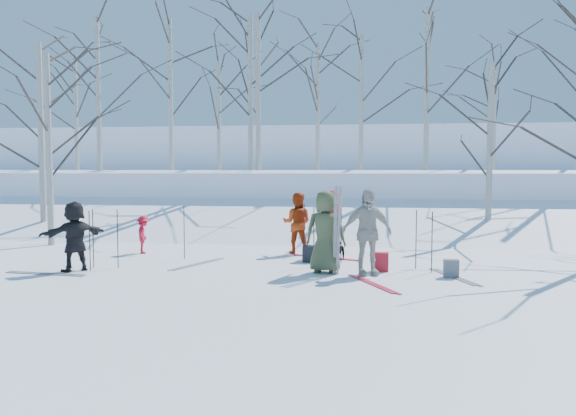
# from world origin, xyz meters

# --- Properties ---
(ground) EXTENTS (120.00, 120.00, 0.00)m
(ground) POSITION_xyz_m (0.00, 0.00, 0.00)
(ground) COLOR white
(ground) RESTS_ON ground
(snow_ramp) EXTENTS (70.00, 9.49, 4.12)m
(snow_ramp) POSITION_xyz_m (0.00, 7.00, 0.15)
(snow_ramp) COLOR white
(snow_ramp) RESTS_ON ground
(snow_plateau) EXTENTS (70.00, 18.00, 2.20)m
(snow_plateau) POSITION_xyz_m (0.00, 17.00, 1.00)
(snow_plateau) COLOR white
(snow_plateau) RESTS_ON ground
(far_hill) EXTENTS (90.00, 30.00, 6.00)m
(far_hill) POSITION_xyz_m (0.00, 38.00, 2.00)
(far_hill) COLOR white
(far_hill) RESTS_ON ground
(skier_olive_center) EXTENTS (0.92, 0.64, 1.80)m
(skier_olive_center) POSITION_xyz_m (1.02, -0.02, 0.90)
(skier_olive_center) COLOR #3E482B
(skier_olive_center) RESTS_ON ground
(skier_red_north) EXTENTS (0.75, 0.68, 1.71)m
(skier_red_north) POSITION_xyz_m (1.02, 2.25, 0.86)
(skier_red_north) COLOR red
(skier_red_north) RESTS_ON ground
(skier_redor_behind) EXTENTS (0.82, 0.65, 1.63)m
(skier_redor_behind) POSITION_xyz_m (0.09, 2.69, 0.82)
(skier_redor_behind) COLOR #AF350D
(skier_redor_behind) RESTS_ON ground
(skier_red_seated) EXTENTS (0.56, 0.74, 1.01)m
(skier_red_seated) POSITION_xyz_m (-3.98, 2.13, 0.50)
(skier_red_seated) COLOR red
(skier_red_seated) RESTS_ON ground
(skier_cream_east) EXTENTS (1.17, 0.75, 1.84)m
(skier_cream_east) POSITION_xyz_m (1.91, -0.16, 0.92)
(skier_cream_east) COLOR beige
(skier_cream_east) RESTS_ON ground
(skier_grey_west) EXTENTS (1.30, 1.38, 1.55)m
(skier_grey_west) POSITION_xyz_m (-4.49, -0.53, 0.78)
(skier_grey_west) COLOR black
(skier_grey_west) RESTS_ON ground
(dog) EXTENTS (0.45, 0.58, 0.45)m
(dog) POSITION_xyz_m (1.30, 1.97, 0.22)
(dog) COLOR black
(dog) RESTS_ON ground
(upright_ski_left) EXTENTS (0.10, 0.17, 1.90)m
(upright_ski_left) POSITION_xyz_m (1.24, -0.24, 0.95)
(upright_ski_left) COLOR silver
(upright_ski_left) RESTS_ON ground
(upright_ski_right) EXTENTS (0.15, 0.23, 1.89)m
(upright_ski_right) POSITION_xyz_m (1.32, -0.28, 0.95)
(upright_ski_right) COLOR silver
(upright_ski_right) RESTS_ON ground
(ski_pair_a) EXTENTS (1.40, 2.03, 0.02)m
(ski_pair_a) POSITION_xyz_m (3.72, -0.18, 0.01)
(ski_pair_a) COLOR silver
(ski_pair_a) RESTS_ON ground
(ski_pair_b) EXTENTS (1.47, 2.03, 0.02)m
(ski_pair_b) POSITION_xyz_m (-2.05, 0.63, 0.01)
(ski_pair_b) COLOR silver
(ski_pair_b) RESTS_ON ground
(ski_pair_c) EXTENTS (1.70, 2.06, 0.02)m
(ski_pair_c) POSITION_xyz_m (2.03, -1.13, 0.01)
(ski_pair_c) COLOR red
(ski_pair_c) RESTS_ON ground
(ski_pair_d) EXTENTS (1.58, 2.05, 0.02)m
(ski_pair_d) POSITION_xyz_m (0.92, 2.01, 0.01)
(ski_pair_d) COLOR red
(ski_pair_d) RESTS_ON ground
(ski_pair_e) EXTENTS (0.57, 1.94, 0.02)m
(ski_pair_e) POSITION_xyz_m (-4.93, -0.97, 0.01)
(ski_pair_e) COLOR silver
(ski_pair_e) RESTS_ON ground
(ski_pole_a) EXTENTS (0.02, 0.02, 1.34)m
(ski_pole_a) POSITION_xyz_m (0.70, 0.79, 0.67)
(ski_pole_a) COLOR black
(ski_pole_a) RESTS_ON ground
(ski_pole_b) EXTENTS (0.02, 0.02, 1.34)m
(ski_pole_b) POSITION_xyz_m (0.86, 2.42, 0.67)
(ski_pole_b) COLOR black
(ski_pole_b) RESTS_ON ground
(ski_pole_c) EXTENTS (0.02, 0.02, 1.34)m
(ski_pole_c) POSITION_xyz_m (-2.62, 1.41, 0.67)
(ski_pole_c) COLOR black
(ski_pole_c) RESTS_ON ground
(ski_pole_d) EXTENTS (0.02, 0.02, 1.34)m
(ski_pole_d) POSITION_xyz_m (-4.29, -0.08, 0.67)
(ski_pole_d) COLOR black
(ski_pole_d) RESTS_ON ground
(ski_pole_e) EXTENTS (0.02, 0.02, 1.34)m
(ski_pole_e) POSITION_xyz_m (3.02, 0.73, 0.67)
(ski_pole_e) COLOR black
(ski_pole_e) RESTS_ON ground
(ski_pole_f) EXTENTS (0.02, 0.02, 1.34)m
(ski_pole_f) POSITION_xyz_m (0.31, 2.42, 0.67)
(ski_pole_f) COLOR black
(ski_pole_f) RESTS_ON ground
(ski_pole_g) EXTENTS (0.02, 0.02, 1.34)m
(ski_pole_g) POSITION_xyz_m (-3.71, -0.06, 0.67)
(ski_pole_g) COLOR black
(ski_pole_g) RESTS_ON ground
(ski_pole_h) EXTENTS (0.02, 0.02, 1.34)m
(ski_pole_h) POSITION_xyz_m (3.32, 0.29, 0.67)
(ski_pole_h) COLOR black
(ski_pole_h) RESTS_ON ground
(ski_pole_i) EXTENTS (0.02, 0.02, 1.34)m
(ski_pole_i) POSITION_xyz_m (-4.17, -0.48, 0.67)
(ski_pole_i) COLOR black
(ski_pole_i) RESTS_ON ground
(ski_pole_j) EXTENTS (0.02, 0.02, 1.34)m
(ski_pole_j) POSITION_xyz_m (1.31, 1.30, 0.67)
(ski_pole_j) COLOR black
(ski_pole_j) RESTS_ON ground
(backpack_red) EXTENTS (0.32, 0.22, 0.42)m
(backpack_red) POSITION_xyz_m (2.23, 0.31, 0.21)
(backpack_red) COLOR #A81925
(backpack_red) RESTS_ON ground
(backpack_grey) EXTENTS (0.30, 0.20, 0.38)m
(backpack_grey) POSITION_xyz_m (3.65, -0.22, 0.19)
(backpack_grey) COLOR #57595F
(backpack_grey) RESTS_ON ground
(backpack_dark) EXTENTS (0.34, 0.24, 0.40)m
(backpack_dark) POSITION_xyz_m (0.55, 1.34, 0.20)
(backpack_dark) COLOR black
(backpack_dark) RESTS_ON ground
(birch_plateau_a) EXTENTS (5.00, 5.00, 6.29)m
(birch_plateau_a) POSITION_xyz_m (4.27, 10.53, 5.34)
(birch_plateau_a) COLOR silver
(birch_plateau_a) RESTS_ON snow_plateau
(birch_plateau_b) EXTENTS (4.57, 4.57, 5.67)m
(birch_plateau_b) POSITION_xyz_m (1.74, 11.96, 5.04)
(birch_plateau_b) COLOR silver
(birch_plateau_b) RESTS_ON snow_plateau
(birch_plateau_c) EXTENTS (4.88, 4.88, 6.11)m
(birch_plateau_c) POSITION_xyz_m (-2.66, 10.11, 5.26)
(birch_plateau_c) COLOR silver
(birch_plateau_c) RESTS_ON snow_plateau
(birch_plateau_d) EXTENTS (5.18, 5.18, 6.55)m
(birch_plateau_d) POSITION_xyz_m (-9.48, 10.96, 5.47)
(birch_plateau_d) COLOR silver
(birch_plateau_d) RESTS_ON snow_plateau
(birch_plateau_g) EXTENTS (3.74, 3.74, 4.49)m
(birch_plateau_g) POSITION_xyz_m (7.46, 13.38, 4.45)
(birch_plateau_g) COLOR silver
(birch_plateau_g) RESTS_ON snow_plateau
(birch_plateau_h) EXTENTS (4.92, 4.92, 6.18)m
(birch_plateau_h) POSITION_xyz_m (-2.32, 10.01, 5.29)
(birch_plateau_h) COLOR silver
(birch_plateau_h) RESTS_ON snow_plateau
(birch_plateau_i) EXTENTS (4.99, 4.99, 6.27)m
(birch_plateau_i) POSITION_xyz_m (-0.42, 15.86, 5.33)
(birch_plateau_i) COLOR silver
(birch_plateau_i) RESTS_ON snow_plateau
(birch_plateau_j) EXTENTS (4.16, 4.16, 5.08)m
(birch_plateau_j) POSITION_xyz_m (-4.68, 12.88, 4.74)
(birch_plateau_j) COLOR silver
(birch_plateau_j) RESTS_ON snow_plateau
(birch_plateau_k) EXTENTS (4.40, 4.40, 5.42)m
(birch_plateau_k) POSITION_xyz_m (-11.73, 13.22, 4.91)
(birch_plateau_k) COLOR silver
(birch_plateau_k) RESTS_ON snow_plateau
(birch_plateau_l) EXTENTS (5.67, 5.67, 7.24)m
(birch_plateau_l) POSITION_xyz_m (-7.44, 14.35, 5.82)
(birch_plateau_l) COLOR silver
(birch_plateau_l) RESTS_ON snow_plateau
(birch_edge_a) EXTENTS (4.53, 4.53, 5.62)m
(birch_edge_a) POSITION_xyz_m (-7.36, 3.39, 2.81)
(birch_edge_a) COLOR silver
(birch_edge_a) RESTS_ON ground
(birch_edge_d) EXTENTS (5.15, 5.15, 6.50)m
(birch_edge_d) POSITION_xyz_m (-8.97, 5.67, 3.25)
(birch_edge_d) COLOR silver
(birch_edge_d) RESTS_ON ground
(birch_edge_e) EXTENTS (4.50, 4.50, 5.57)m
(birch_edge_e) POSITION_xyz_m (5.77, 6.27, 2.78)
(birch_edge_e) COLOR silver
(birch_edge_e) RESTS_ON ground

